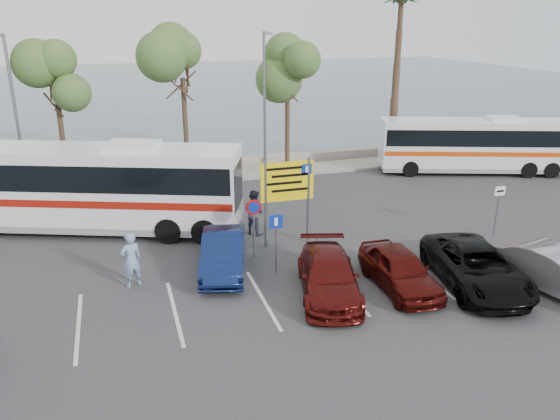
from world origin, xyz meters
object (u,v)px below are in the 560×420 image
object	(u,v)px
coach_bus_right	(473,147)
street_lamp_left	(15,108)
coach_bus_left	(93,190)
suv_black	(476,267)
car_maroon	(329,276)
pedestrian_near	(131,260)
street_lamp_right	(265,97)
car_silver_b	(560,272)
car_blue	(223,253)
pedestrian_far	(254,212)
direction_sign	(287,188)
car_red	(400,269)

from	to	relation	value
coach_bus_right	street_lamp_left	bearing A→B (deg)	173.11
street_lamp_left	coach_bus_right	bearing A→B (deg)	-6.89
coach_bus_left	suv_black	distance (m)	15.78
coach_bus_left	car_maroon	size ratio (longest dim) A/B	2.76
coach_bus_right	pedestrian_near	xyz separation A→B (m)	(-20.25, -9.28, -0.58)
coach_bus_right	pedestrian_near	world-z (taller)	coach_bus_right
street_lamp_right	car_silver_b	size ratio (longest dim) A/B	1.74
coach_bus_left	car_blue	xyz separation A→B (m)	(4.50, -5.69, -1.11)
street_lamp_left	pedestrian_near	size ratio (longest dim) A/B	4.03
street_lamp_left	coach_bus_right	xyz separation A→B (m)	(25.00, -3.02, -3.03)
street_lamp_left	pedestrian_far	distance (m)	13.79
car_maroon	pedestrian_far	size ratio (longest dim) A/B	2.36
direction_sign	car_maroon	size ratio (longest dim) A/B	0.78
car_red	pedestrian_far	bearing A→B (deg)	120.35
car_maroon	direction_sign	bearing A→B (deg)	105.22
direction_sign	car_red	bearing A→B (deg)	-62.59
pedestrian_far	car_maroon	bearing A→B (deg)	151.02
direction_sign	coach_bus_left	bearing A→B (deg)	151.96
car_blue	car_silver_b	world-z (taller)	car_silver_b
car_maroon	pedestrian_far	xyz separation A→B (m)	(-1.00, 6.08, 0.31)
car_red	street_lamp_left	bearing A→B (deg)	133.26
street_lamp_left	suv_black	bearing A→B (deg)	-44.39
car_blue	car_red	distance (m)	6.32
suv_black	pedestrian_near	distance (m)	11.87
car_silver_b	pedestrian_far	size ratio (longest dim) A/B	2.34
car_maroon	car_red	size ratio (longest dim) A/B	1.14
pedestrian_far	car_silver_b	bearing A→B (deg)	-172.45
street_lamp_left	car_red	world-z (taller)	street_lamp_left
street_lamp_left	car_blue	world-z (taller)	street_lamp_left
pedestrian_far	car_blue	bearing A→B (deg)	110.01
street_lamp_left	suv_black	world-z (taller)	street_lamp_left
car_maroon	car_silver_b	bearing A→B (deg)	-0.83
pedestrian_near	pedestrian_far	xyz separation A→B (m)	(5.25, 3.53, -0.01)
coach_bus_left	pedestrian_far	xyz separation A→B (m)	(6.50, -2.45, -0.85)
pedestrian_near	pedestrian_far	bearing A→B (deg)	-164.97
pedestrian_far	coach_bus_left	bearing A→B (deg)	31.01
street_lamp_left	coach_bus_left	distance (m)	7.74
coach_bus_right	car_red	distance (m)	16.73
coach_bus_left	car_red	xyz separation A→B (m)	(10.00, -8.81, -1.13)
street_lamp_left	car_silver_b	xyz separation A→B (m)	(18.50, -17.02, -3.84)
coach_bus_left	car_red	distance (m)	13.38
street_lamp_right	pedestrian_near	size ratio (longest dim) A/B	4.03
car_silver_b	pedestrian_far	bearing A→B (deg)	121.35
car_blue	suv_black	bearing A→B (deg)	-10.89
car_blue	pedestrian_near	world-z (taller)	pedestrian_near
pedestrian_far	street_lamp_left	bearing A→B (deg)	10.40
street_lamp_right	car_red	bearing A→B (deg)	-88.11
coach_bus_right	car_blue	world-z (taller)	coach_bus_right
car_blue	car_maroon	size ratio (longest dim) A/B	0.94
car_blue	pedestrian_far	distance (m)	3.82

